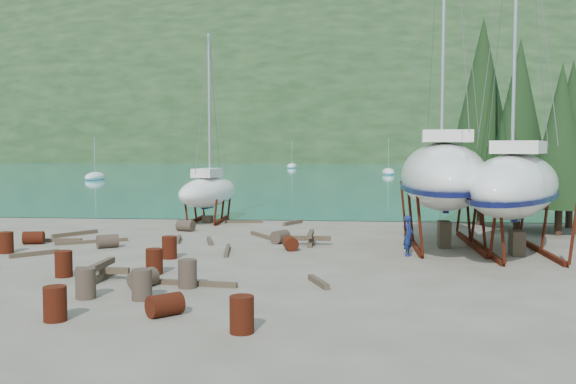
# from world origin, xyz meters

# --- Properties ---
(ground) EXTENTS (600.00, 600.00, 0.00)m
(ground) POSITION_xyz_m (0.00, 0.00, 0.00)
(ground) COLOR #5D584A
(ground) RESTS_ON ground
(bay_water) EXTENTS (700.00, 700.00, 0.00)m
(bay_water) POSITION_xyz_m (0.00, 315.00, 0.01)
(bay_water) COLOR teal
(bay_water) RESTS_ON ground
(far_hill) EXTENTS (800.00, 360.00, 110.00)m
(far_hill) POSITION_xyz_m (0.00, 320.00, 0.00)
(far_hill) COLOR black
(far_hill) RESTS_ON ground
(far_house_left) EXTENTS (6.60, 5.60, 5.60)m
(far_house_left) POSITION_xyz_m (-60.00, 190.00, 2.92)
(far_house_left) COLOR beige
(far_house_left) RESTS_ON ground
(far_house_center) EXTENTS (6.60, 5.60, 5.60)m
(far_house_center) POSITION_xyz_m (-20.00, 190.00, 2.92)
(far_house_center) COLOR beige
(far_house_center) RESTS_ON ground
(far_house_right) EXTENTS (6.60, 5.60, 5.60)m
(far_house_right) POSITION_xyz_m (30.00, 190.00, 2.92)
(far_house_right) COLOR beige
(far_house_right) RESTS_ON ground
(cypress_near_right) EXTENTS (3.60, 3.60, 10.00)m
(cypress_near_right) POSITION_xyz_m (12.50, 12.00, 5.79)
(cypress_near_right) COLOR black
(cypress_near_right) RESTS_ON ground
(cypress_mid_right) EXTENTS (3.06, 3.06, 8.50)m
(cypress_mid_right) POSITION_xyz_m (14.00, 10.00, 4.92)
(cypress_mid_right) COLOR black
(cypress_mid_right) RESTS_ON ground
(cypress_back_left) EXTENTS (4.14, 4.14, 11.50)m
(cypress_back_left) POSITION_xyz_m (11.00, 14.00, 6.66)
(cypress_back_left) COLOR black
(cypress_back_left) RESTS_ON ground
(cypress_far_right) EXTENTS (3.24, 3.24, 9.00)m
(cypress_far_right) POSITION_xyz_m (15.50, 13.00, 5.21)
(cypress_far_right) COLOR black
(cypress_far_right) RESTS_ON ground
(moored_boat_left) EXTENTS (2.00, 5.00, 6.05)m
(moored_boat_left) POSITION_xyz_m (-30.00, 60.00, 0.39)
(moored_boat_left) COLOR white
(moored_boat_left) RESTS_ON ground
(moored_boat_mid) EXTENTS (2.00, 5.00, 6.05)m
(moored_boat_mid) POSITION_xyz_m (10.00, 80.00, 0.39)
(moored_boat_mid) COLOR white
(moored_boat_mid) RESTS_ON ground
(moored_boat_far) EXTENTS (2.00, 5.00, 6.05)m
(moored_boat_far) POSITION_xyz_m (-8.00, 110.00, 0.39)
(moored_boat_far) COLOR white
(moored_boat_far) RESTS_ON ground
(large_sailboat_near) EXTENTS (4.87, 12.74, 19.59)m
(large_sailboat_near) POSITION_xyz_m (7.78, 6.04, 3.15)
(large_sailboat_near) COLOR white
(large_sailboat_near) RESTS_ON ground
(large_sailboat_far) EXTENTS (7.09, 11.41, 17.41)m
(large_sailboat_far) POSITION_xyz_m (10.40, 4.19, 2.84)
(large_sailboat_far) COLOR white
(large_sailboat_far) RESTS_ON ground
(small_sailboat_shore) EXTENTS (3.35, 7.09, 10.91)m
(small_sailboat_shore) POSITION_xyz_m (-4.47, 13.98, 1.80)
(small_sailboat_shore) COLOR white
(small_sailboat_shore) RESTS_ON ground
(worker) EXTENTS (0.56, 0.69, 1.63)m
(worker) POSITION_xyz_m (6.04, 3.16, 0.81)
(worker) COLOR navy
(worker) RESTS_ON ground
(drum_1) EXTENTS (0.88, 1.04, 0.58)m
(drum_1) POSITION_xyz_m (-2.71, -3.46, 0.29)
(drum_1) COLOR #2D2823
(drum_1) RESTS_ON ground
(drum_2) EXTENTS (0.99, 0.77, 0.58)m
(drum_2) POSITION_xyz_m (-10.46, 4.78, 0.29)
(drum_2) COLOR #5B1E0F
(drum_2) RESTS_ON ground
(drum_3) EXTENTS (0.58, 0.58, 0.88)m
(drum_3) POSITION_xyz_m (-3.68, -7.43, 0.44)
(drum_3) COLOR #5B1E0F
(drum_3) RESTS_ON ground
(drum_5) EXTENTS (0.58, 0.58, 0.88)m
(drum_5) POSITION_xyz_m (-2.23, -5.05, 0.44)
(drum_5) COLOR #2D2823
(drum_5) RESTS_ON ground
(drum_6) EXTENTS (0.78, 1.00, 0.58)m
(drum_6) POSITION_xyz_m (1.20, 4.21, 0.29)
(drum_6) COLOR #5B1E0F
(drum_6) RESTS_ON ground
(drum_7) EXTENTS (0.58, 0.58, 0.88)m
(drum_7) POSITION_xyz_m (1.15, -8.02, 0.44)
(drum_7) COLOR #5B1E0F
(drum_7) RESTS_ON ground
(drum_8) EXTENTS (0.58, 0.58, 0.88)m
(drum_8) POSITION_xyz_m (-10.37, 2.30, 0.44)
(drum_8) COLOR #5B1E0F
(drum_8) RESTS_ON ground
(drum_9) EXTENTS (1.02, 0.83, 0.58)m
(drum_9) POSITION_xyz_m (-4.77, 9.77, 0.29)
(drum_9) COLOR #2D2823
(drum_9) RESTS_ON ground
(drum_10) EXTENTS (0.58, 0.58, 0.88)m
(drum_10) POSITION_xyz_m (-3.00, -1.38, 0.44)
(drum_10) COLOR #5B1E0F
(drum_10) RESTS_ON ground
(drum_11) EXTENTS (0.92, 1.05, 0.58)m
(drum_11) POSITION_xyz_m (0.56, 6.11, 0.29)
(drum_11) COLOR #2D2823
(drum_11) RESTS_ON ground
(drum_12) EXTENTS (1.03, 1.03, 0.58)m
(drum_12) POSITION_xyz_m (-1.07, -6.71, 0.29)
(drum_12) COLOR #5B1E0F
(drum_12) RESTS_ON ground
(drum_13) EXTENTS (0.58, 0.58, 0.88)m
(drum_13) POSITION_xyz_m (-5.89, -2.13, 0.44)
(drum_13) COLOR #5B1E0F
(drum_13) RESTS_ON ground
(drum_14) EXTENTS (0.58, 0.58, 0.88)m
(drum_14) POSITION_xyz_m (-3.33, 1.67, 0.44)
(drum_14) COLOR #5B1E0F
(drum_14) RESTS_ON ground
(drum_15) EXTENTS (1.05, 0.97, 0.58)m
(drum_15) POSITION_xyz_m (-6.74, 4.04, 0.29)
(drum_15) COLOR #2D2823
(drum_15) RESTS_ON ground
(drum_16) EXTENTS (0.58, 0.58, 0.88)m
(drum_16) POSITION_xyz_m (-3.89, -5.05, 0.44)
(drum_16) COLOR #2D2823
(drum_16) RESTS_ON ground
(drum_17) EXTENTS (0.58, 0.58, 0.88)m
(drum_17) POSITION_xyz_m (-1.33, -3.37, 0.44)
(drum_17) COLOR #2D2823
(drum_17) RESTS_ON ground
(timber_2) EXTENTS (1.56, 2.16, 0.19)m
(timber_2) POSITION_xyz_m (-9.79, 7.66, 0.09)
(timber_2) COLOR brown
(timber_2) RESTS_ON ground
(timber_4) EXTENTS (0.63, 1.77, 0.17)m
(timber_4) POSITION_xyz_m (-2.67, 5.94, 0.09)
(timber_4) COLOR brown
(timber_4) RESTS_ON ground
(timber_5) EXTENTS (2.93, 0.54, 0.16)m
(timber_5) POSITION_xyz_m (-1.25, -3.08, 0.08)
(timber_5) COLOR brown
(timber_5) RESTS_ON ground
(timber_6) EXTENTS (1.01, 1.65, 0.19)m
(timber_6) POSITION_xyz_m (0.52, 13.25, 0.10)
(timber_6) COLOR brown
(timber_6) RESTS_ON ground
(timber_7) EXTENTS (0.76, 1.61, 0.17)m
(timber_7) POSITION_xyz_m (2.69, -2.54, 0.09)
(timber_7) COLOR brown
(timber_7) RESTS_ON ground
(timber_8) EXTENTS (0.52, 1.77, 0.19)m
(timber_8) POSITION_xyz_m (-4.21, 6.18, 0.09)
(timber_8) COLOR brown
(timber_8) RESTS_ON ground
(timber_9) EXTENTS (2.19, 0.38, 0.15)m
(timber_9) POSITION_xyz_m (-2.35, 13.68, 0.08)
(timber_9) COLOR brown
(timber_9) RESTS_ON ground
(timber_10) EXTENTS (1.64, 2.47, 0.16)m
(timber_10) POSITION_xyz_m (-0.40, 7.69, 0.08)
(timber_10) COLOR brown
(timber_10) RESTS_ON ground
(timber_11) EXTENTS (0.53, 2.68, 0.15)m
(timber_11) POSITION_xyz_m (-1.36, 3.35, 0.08)
(timber_11) COLOR brown
(timber_11) RESTS_ON ground
(timber_12) EXTENTS (1.47, 1.54, 0.17)m
(timber_12) POSITION_xyz_m (-8.92, 1.82, 0.08)
(timber_12) COLOR brown
(timber_12) RESTS_ON ground
(timber_15) EXTENTS (2.82, 1.80, 0.15)m
(timber_15) POSITION_xyz_m (-7.96, 5.31, 0.07)
(timber_15) COLOR brown
(timber_15) RESTS_ON ground
(timber_17) EXTENTS (2.08, 0.38, 0.16)m
(timber_17) POSITION_xyz_m (-9.62, 5.54, 0.08)
(timber_17) COLOR brown
(timber_17) RESTS_ON ground
(timber_pile_fore) EXTENTS (1.80, 1.80, 0.60)m
(timber_pile_fore) POSITION_xyz_m (-4.44, -2.41, 0.30)
(timber_pile_fore) COLOR brown
(timber_pile_fore) RESTS_ON ground
(timber_pile_aft) EXTENTS (1.80, 1.80, 0.60)m
(timber_pile_aft) POSITION_xyz_m (1.97, 5.69, 0.30)
(timber_pile_aft) COLOR brown
(timber_pile_aft) RESTS_ON ground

